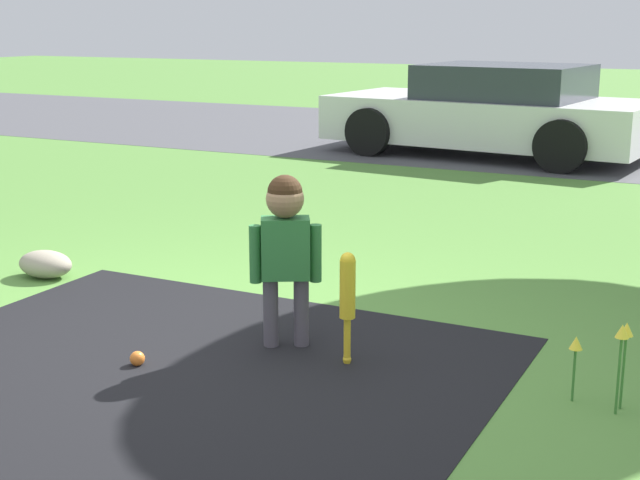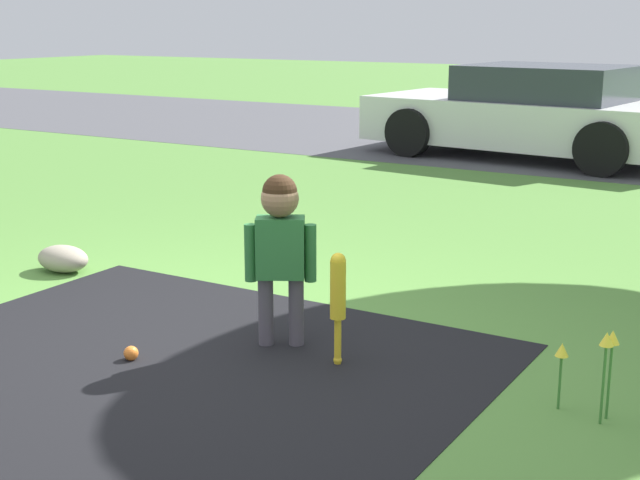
# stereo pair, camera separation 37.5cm
# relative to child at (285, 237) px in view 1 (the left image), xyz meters

# --- Properties ---
(ground_plane) EXTENTS (60.00, 60.00, 0.00)m
(ground_plane) POSITION_rel_child_xyz_m (-0.44, -0.28, -0.60)
(ground_plane) COLOR #518438
(street_strip) EXTENTS (40.00, 6.00, 0.01)m
(street_strip) POSITION_rel_child_xyz_m (-0.44, 8.90, -0.60)
(street_strip) COLOR #4C4C51
(street_strip) RESTS_ON ground
(child) EXTENTS (0.33, 0.25, 0.92)m
(child) POSITION_rel_child_xyz_m (0.00, 0.00, 0.00)
(child) COLOR #4C4751
(child) RESTS_ON ground
(baseball_bat) EXTENTS (0.08, 0.08, 0.58)m
(baseball_bat) POSITION_rel_child_xyz_m (0.39, -0.08, -0.22)
(baseball_bat) COLOR yellow
(baseball_bat) RESTS_ON ground
(sports_ball) EXTENTS (0.08, 0.08, 0.08)m
(sports_ball) POSITION_rel_child_xyz_m (-0.53, -0.58, -0.56)
(sports_ball) COLOR orange
(sports_ball) RESTS_ON ground
(parked_car) EXTENTS (4.17, 2.30, 1.15)m
(parked_car) POSITION_rel_child_xyz_m (-0.99, 7.27, -0.04)
(parked_car) COLOR silver
(parked_car) RESTS_ON ground
(flower_bed) EXTENTS (0.55, 0.27, 0.42)m
(flower_bed) POSITION_rel_child_xyz_m (1.73, -0.10, -0.30)
(flower_bed) COLOR #38702D
(flower_bed) RESTS_ON ground
(edging_rock) EXTENTS (0.40, 0.27, 0.18)m
(edging_rock) POSITION_rel_child_xyz_m (-2.08, 0.42, -0.51)
(edging_rock) COLOR #9E937F
(edging_rock) RESTS_ON ground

